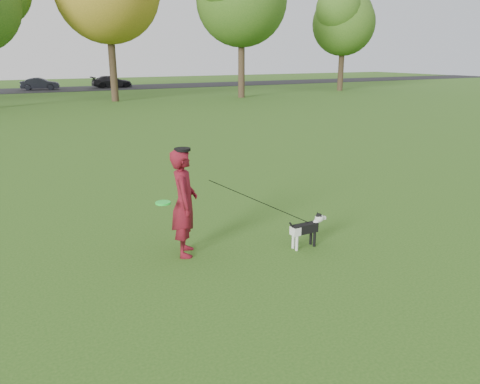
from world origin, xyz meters
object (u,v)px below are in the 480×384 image
dog (307,227)px  car_mid (40,84)px  man (184,203)px  car_right (112,82)px

dog → car_mid: (0.02, 40.26, 0.20)m
man → car_mid: 39.62m
man → dog: 2.08m
dog → car_mid: bearing=90.0°
car_right → dog: bearing=169.3°
man → car_mid: (1.91, 39.57, -0.31)m
man → car_mid: bearing=19.2°
dog → car_right: (6.40, 40.26, 0.22)m
car_right → car_mid: bearing=88.3°
car_mid → car_right: bearing=-77.3°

